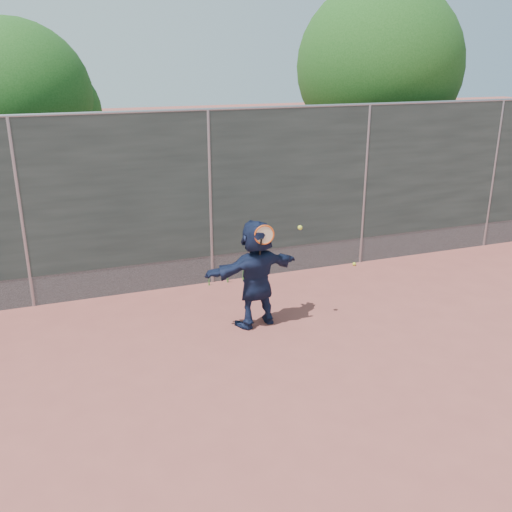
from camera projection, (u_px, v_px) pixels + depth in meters
name	position (u px, v px, depth m)	size (l,w,h in m)	color
ground	(290.00, 381.00, 7.10)	(80.00, 80.00, 0.00)	#9E4C42
player	(256.00, 273.00, 8.34)	(1.51, 0.48, 1.63)	#161F3E
ball_ground	(354.00, 264.00, 10.96)	(0.07, 0.07, 0.07)	yellow
fence	(210.00, 195.00, 9.67)	(20.00, 0.06, 3.03)	#38423D
swing_action	(268.00, 235.00, 7.99)	(0.76, 0.14, 0.51)	#E04F15
tree_right	(385.00, 71.00, 12.55)	(3.78, 3.60, 5.39)	#382314
tree_left	(23.00, 104.00, 10.99)	(3.15, 3.00, 4.53)	#382314
weed_clump	(230.00, 275.00, 10.14)	(0.68, 0.07, 0.30)	#387226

